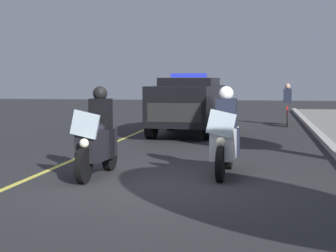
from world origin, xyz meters
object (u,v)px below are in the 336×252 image
object	(u,v)px
police_suv	(188,103)
police_motorcycle_lead_right	(225,139)
cyclist_background	(287,105)
police_motorcycle_lead_left	(98,140)

from	to	relation	value
police_suv	police_motorcycle_lead_right	bearing A→B (deg)	12.73
police_suv	cyclist_background	distance (m)	5.43
police_motorcycle_lead_left	cyclist_background	bearing A→B (deg)	162.13
police_motorcycle_lead_right	police_suv	distance (m)	7.94
police_suv	cyclist_background	xyz separation A→B (m)	(-4.21, 3.42, -0.22)
cyclist_background	police_suv	bearing A→B (deg)	-39.10
police_motorcycle_lead_right	police_motorcycle_lead_left	bearing A→B (deg)	-75.70
police_motorcycle_lead_left	cyclist_background	distance (m)	13.19
cyclist_background	police_motorcycle_lead_left	bearing A→B (deg)	-17.87
police_motorcycle_lead_right	cyclist_background	bearing A→B (deg)	172.04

